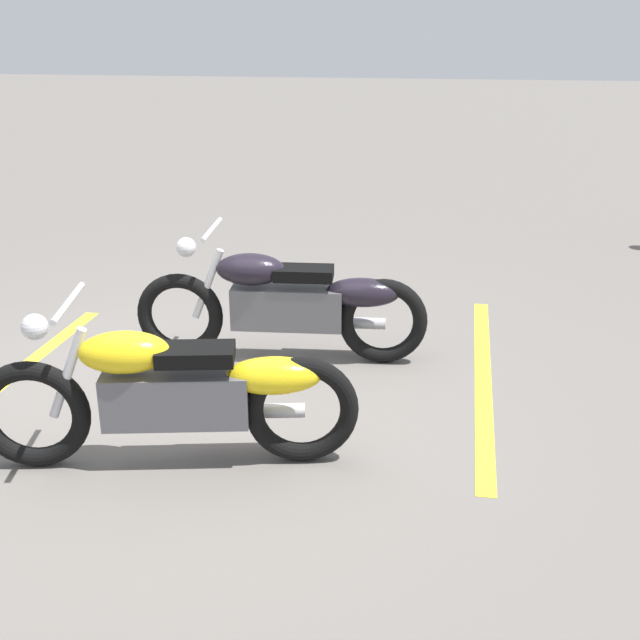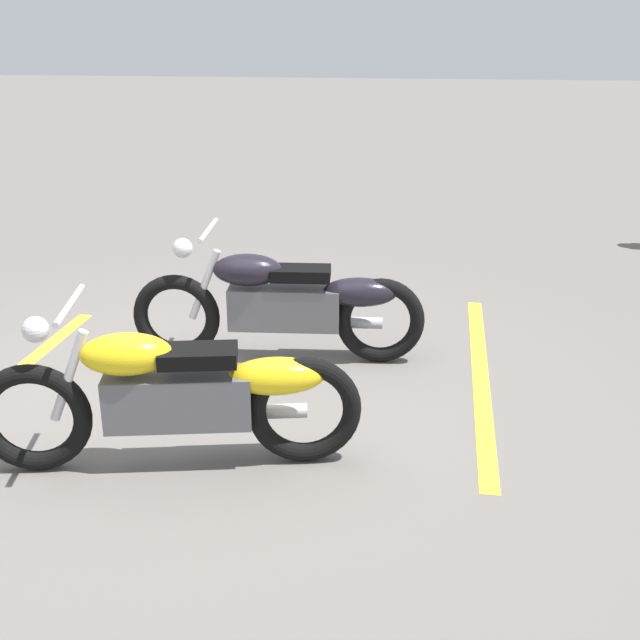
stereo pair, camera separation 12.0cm
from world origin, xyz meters
TOP-DOWN VIEW (x-y plane):
  - ground_plane at (0.00, 0.00)m, footprint 60.00×60.00m
  - motorcycle_bright_foreground at (0.24, -0.79)m, footprint 2.21×0.73m
  - motorcycle_dark_foreground at (0.59, 0.81)m, footprint 2.23×0.62m
  - parking_stripe_mid at (2.07, 0.69)m, footprint 0.21×3.20m

SIDE VIEW (x-z plane):
  - ground_plane at x=0.00m, z-range 0.00..0.00m
  - parking_stripe_mid at x=2.07m, z-range 0.00..0.01m
  - motorcycle_bright_foreground at x=0.24m, z-range -0.06..0.98m
  - motorcycle_dark_foreground at x=0.59m, z-range -0.06..0.98m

